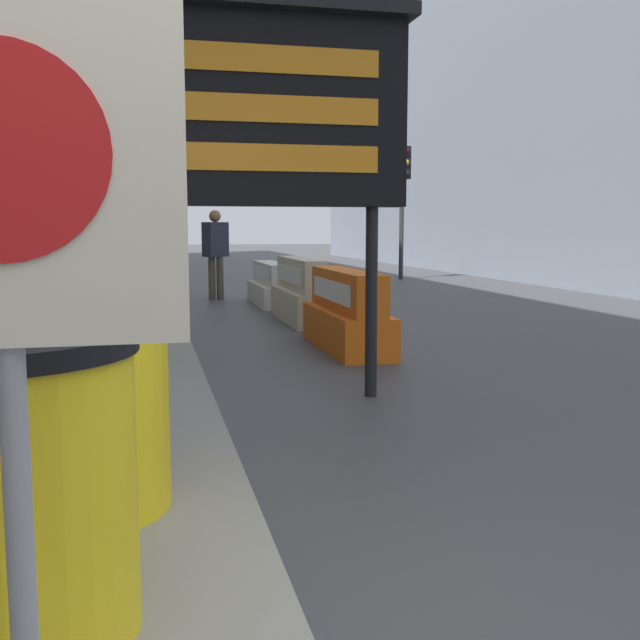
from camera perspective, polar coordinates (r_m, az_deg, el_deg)
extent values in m
cylinder|color=yellow|center=(3.48, -18.26, -6.67)|extent=(0.83, 0.83, 0.87)
cylinder|color=black|center=(3.40, -18.56, 1.00)|extent=(0.86, 0.86, 0.06)
cylinder|color=gray|center=(1.76, -22.08, -11.51)|extent=(0.06, 0.06, 1.39)
cylinder|color=black|center=(5.83, -14.79, 0.83)|extent=(0.10, 0.10, 1.55)
cylinder|color=black|center=(6.10, 3.93, 1.31)|extent=(0.10, 0.10, 1.55)
cube|color=black|center=(5.92, -5.39, 15.60)|extent=(2.45, 0.24, 1.44)
cube|color=black|center=(6.01, -5.38, 22.97)|extent=(2.57, 0.34, 0.10)
cube|color=orange|center=(5.86, -5.25, 19.27)|extent=(1.96, 0.02, 0.20)
cube|color=orange|center=(5.79, -5.21, 15.80)|extent=(1.96, 0.02, 0.20)
cube|color=orange|center=(5.75, -5.17, 12.25)|extent=(1.96, 0.02, 0.20)
cube|color=orange|center=(8.53, 2.05, -0.73)|extent=(0.59, 2.04, 0.45)
cube|color=orange|center=(8.48, 2.07, 2.29)|extent=(0.35, 2.04, 0.45)
cube|color=white|center=(8.43, 0.83, 2.27)|extent=(0.02, 1.63, 0.23)
cube|color=beige|center=(11.04, -1.50, 1.09)|extent=(0.52, 2.12, 0.47)
cube|color=beige|center=(11.00, -1.50, 3.51)|extent=(0.31, 2.12, 0.47)
cube|color=white|center=(10.97, -2.36, 3.50)|extent=(0.02, 1.70, 0.23)
cube|color=silver|center=(13.50, -3.66, 1.98)|extent=(0.62, 2.11, 0.38)
cube|color=silver|center=(13.47, -3.67, 3.59)|extent=(0.37, 2.11, 0.38)
cube|color=white|center=(13.44, -4.51, 3.57)|extent=(0.02, 1.69, 0.19)
cube|color=black|center=(12.81, -3.38, 0.95)|extent=(0.40, 0.40, 0.04)
cone|color=#EA560F|center=(12.78, -3.39, 2.53)|extent=(0.32, 0.32, 0.67)
cylinder|color=white|center=(12.77, -3.39, 2.68)|extent=(0.18, 0.18, 0.09)
cylinder|color=#2D2D30|center=(17.25, -10.45, 9.55)|extent=(0.12, 0.12, 4.33)
cube|color=black|center=(17.26, -10.56, 15.37)|extent=(0.28, 0.28, 0.84)
sphere|color=red|center=(17.15, -10.56, 16.37)|extent=(0.15, 0.15, 0.15)
sphere|color=#392C06|center=(17.11, -10.54, 15.44)|extent=(0.15, 0.15, 0.15)
sphere|color=black|center=(17.07, -10.52, 14.51)|extent=(0.15, 0.15, 0.15)
cylinder|color=#2D2D30|center=(20.13, 6.24, 8.04)|extent=(0.12, 0.12, 3.48)
cube|color=black|center=(20.05, 6.44, 11.82)|extent=(0.28, 0.28, 0.84)
sphere|color=#360605|center=(19.93, 6.60, 12.65)|extent=(0.15, 0.15, 0.15)
sphere|color=gold|center=(19.91, 6.59, 11.85)|extent=(0.15, 0.15, 0.15)
sphere|color=black|center=(19.89, 6.58, 11.05)|extent=(0.15, 0.15, 0.15)
cylinder|color=#514C42|center=(14.49, -8.23, 3.16)|extent=(0.14, 0.14, 0.83)
cylinder|color=#514C42|center=(14.50, -7.62, 3.18)|extent=(0.14, 0.14, 0.83)
cube|color=#232838|center=(14.46, -7.98, 6.10)|extent=(0.52, 0.47, 0.65)
sphere|color=olive|center=(14.46, -8.01, 7.84)|extent=(0.23, 0.23, 0.23)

